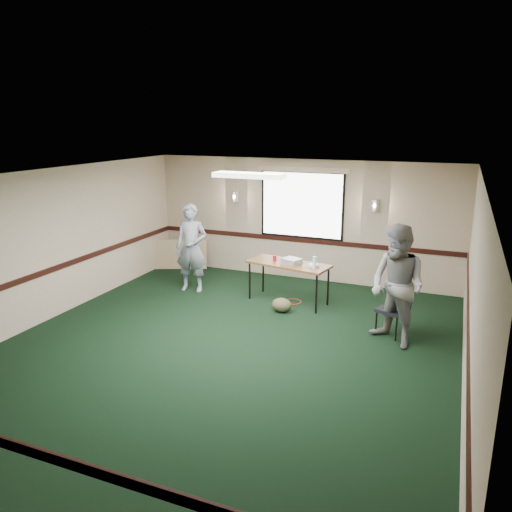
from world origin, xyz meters
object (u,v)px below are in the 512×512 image
at_px(person_left, 191,248).
at_px(folding_table, 288,266).
at_px(person_right, 397,286).
at_px(projector, 292,261).
at_px(conference_chair, 395,304).

bearing_deg(person_left, folding_table, -7.05).
bearing_deg(folding_table, person_right, -17.84).
bearing_deg(person_right, projector, -173.14).
relative_size(folding_table, person_left, 0.92).
height_order(projector, conference_chair, projector).
height_order(folding_table, person_right, person_right).
bearing_deg(folding_table, conference_chair, -8.60).
height_order(projector, person_left, person_left).
bearing_deg(person_left, projector, -8.19).
relative_size(person_left, person_right, 0.95).
distance_m(conference_chair, person_right, 0.64).
distance_m(projector, conference_chair, 2.22).
bearing_deg(projector, conference_chair, 3.12).
distance_m(person_left, person_right, 4.45).
height_order(projector, person_right, person_right).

